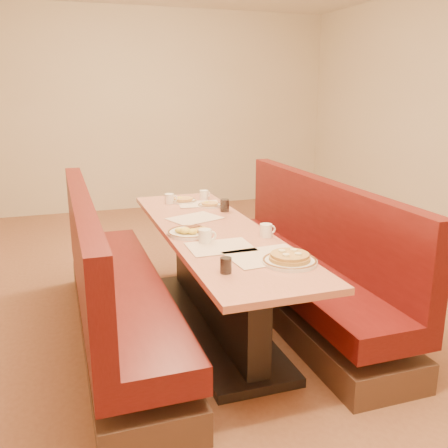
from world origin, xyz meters
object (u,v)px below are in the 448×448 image
object	(u,v)px
booth_right	(304,269)
booth_left	(112,293)
soda_tumbler_mid	(225,205)
pancake_plate	(290,259)
diner_table	(214,279)
coffee_mug_c	(204,195)
coffee_mug_a	(266,230)
coffee_mug_b	(206,236)
coffee_mug_d	(170,198)
soda_tumbler_near	(226,265)
eggs_plate	(190,232)

from	to	relation	value
booth_right	booth_left	bearing A→B (deg)	180.00
booth_right	soda_tumbler_mid	xyz separation A→B (m)	(-0.48, 0.49, 0.44)
booth_right	pancake_plate	size ratio (longest dim) A/B	7.92
diner_table	coffee_mug_c	bearing A→B (deg)	77.34
coffee_mug_a	soda_tumbler_mid	size ratio (longest dim) A/B	1.17
coffee_mug_b	coffee_mug_d	xyz separation A→B (m)	(0.03, 1.20, -0.00)
soda_tumbler_near	soda_tumbler_mid	xyz separation A→B (m)	(0.45, 1.33, 0.01)
booth_left	coffee_mug_d	size ratio (longest dim) A/B	22.44
coffee_mug_c	soda_tumbler_mid	distance (m)	0.49
diner_table	soda_tumbler_mid	bearing A→B (deg)	62.98
coffee_mug_b	soda_tumbler_near	world-z (taller)	coffee_mug_b
coffee_mug_c	soda_tumbler_near	bearing A→B (deg)	-125.99
diner_table	pancake_plate	size ratio (longest dim) A/B	7.92
booth_left	soda_tumbler_mid	size ratio (longest dim) A/B	24.97
diner_table	booth_left	distance (m)	0.73
eggs_plate	soda_tumbler_near	distance (m)	0.78
diner_table	pancake_plate	world-z (taller)	pancake_plate
diner_table	coffee_mug_d	bearing A→B (deg)	96.98
booth_left	eggs_plate	size ratio (longest dim) A/B	7.98
coffee_mug_a	coffee_mug_b	bearing A→B (deg)	171.31
booth_left	soda_tumbler_mid	world-z (taller)	booth_left
coffee_mug_b	booth_left	bearing A→B (deg)	157.23
booth_left	pancake_plate	world-z (taller)	booth_left
eggs_plate	coffee_mug_d	size ratio (longest dim) A/B	2.81
soda_tumbler_near	booth_left	bearing A→B (deg)	122.39
booth_right	soda_tumbler_near	bearing A→B (deg)	-137.75
soda_tumbler_near	pancake_plate	bearing A→B (deg)	4.18
eggs_plate	coffee_mug_b	world-z (taller)	coffee_mug_b
coffee_mug_a	soda_tumbler_near	xyz separation A→B (m)	(-0.48, -0.56, -0.00)
soda_tumbler_mid	coffee_mug_b	bearing A→B (deg)	-116.97
soda_tumbler_near	soda_tumbler_mid	size ratio (longest dim) A/B	0.88
pancake_plate	soda_tumbler_near	distance (m)	0.40
soda_tumbler_mid	coffee_mug_d	bearing A→B (deg)	130.37
coffee_mug_b	soda_tumbler_near	bearing A→B (deg)	-92.22
eggs_plate	soda_tumbler_mid	bearing A→B (deg)	51.60
pancake_plate	coffee_mug_a	distance (m)	0.54
eggs_plate	coffee_mug_a	size ratio (longest dim) A/B	2.67
pancake_plate	booth_left	bearing A→B (deg)	138.79
coffee_mug_a	eggs_plate	bearing A→B (deg)	146.56
eggs_plate	coffee_mug_b	size ratio (longest dim) A/B	2.61
eggs_plate	coffee_mug_a	world-z (taller)	coffee_mug_a
eggs_plate	coffee_mug_d	distance (m)	0.98
pancake_plate	soda_tumbler_near	xyz separation A→B (m)	(-0.40, -0.03, 0.02)
pancake_plate	coffee_mug_d	bearing A→B (deg)	100.19
eggs_plate	soda_tumbler_near	bearing A→B (deg)	-90.44
coffee_mug_a	soda_tumbler_mid	world-z (taller)	soda_tumbler_mid
booth_right	soda_tumbler_near	size ratio (longest dim) A/B	28.36
diner_table	soda_tumbler_mid	xyz separation A→B (m)	(0.25, 0.49, 0.43)
diner_table	coffee_mug_a	distance (m)	0.58
booth_right	coffee_mug_d	xyz separation A→B (m)	(-0.84, 0.91, 0.43)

